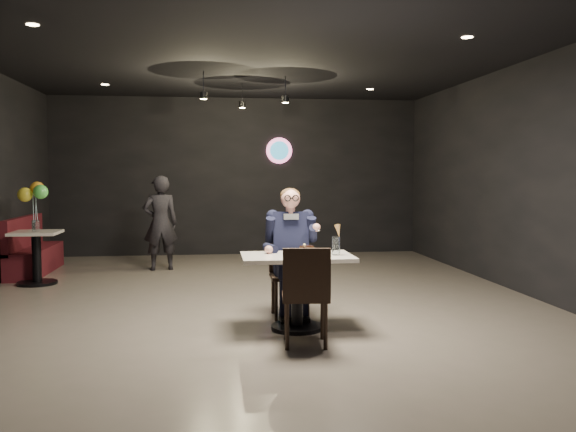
{
  "coord_description": "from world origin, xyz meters",
  "views": [
    {
      "loc": [
        -0.49,
        -7.26,
        1.56
      ],
      "look_at": [
        0.33,
        -0.7,
        1.1
      ],
      "focal_mm": 38.0,
      "sensor_mm": 36.0,
      "label": 1
    }
  ],
  "objects": [
    {
      "name": "sundae_glass",
      "position": [
        0.73,
        -1.34,
        0.84
      ],
      "size": [
        0.08,
        0.08,
        0.18
      ],
      "primitive_type": "cylinder",
      "color": "silver",
      "rests_on": "main_table"
    },
    {
      "name": "floor",
      "position": [
        0.0,
        0.0,
        0.0
      ],
      "size": [
        9.0,
        9.0,
        0.0
      ],
      "primitive_type": "plane",
      "color": "slate",
      "rests_on": "ground"
    },
    {
      "name": "mint_leaf",
      "position": [
        0.41,
        -1.39,
        0.84
      ],
      "size": [
        0.06,
        0.04,
        0.01
      ],
      "primitive_type": "ellipsoid",
      "color": "green",
      "rests_on": "cake_slice"
    },
    {
      "name": "balloon_vase",
      "position": [
        -2.95,
        1.61,
        0.83
      ],
      "size": [
        0.1,
        0.1,
        0.16
      ],
      "primitive_type": "cylinder",
      "color": "silver",
      "rests_on": "side_table"
    },
    {
      "name": "seated_man",
      "position": [
        0.34,
        -0.75,
        0.72
      ],
      "size": [
        0.6,
        0.8,
        1.44
      ],
      "primitive_type": "cube",
      "color": "black",
      "rests_on": "floor"
    },
    {
      "name": "cake_slice",
      "position": [
        0.43,
        -1.38,
        0.8
      ],
      "size": [
        0.14,
        0.13,
        0.08
      ],
      "primitive_type": "cube",
      "rotation": [
        0.0,
        0.0,
        0.35
      ],
      "color": "black",
      "rests_on": "dessert_plate"
    },
    {
      "name": "chair_far",
      "position": [
        0.34,
        -0.75,
        0.46
      ],
      "size": [
        0.42,
        0.46,
        0.92
      ],
      "primitive_type": "cube",
      "color": "black",
      "rests_on": "floor"
    },
    {
      "name": "wafer_cone",
      "position": [
        0.74,
        -1.38,
        0.99
      ],
      "size": [
        0.08,
        0.08,
        0.13
      ],
      "primitive_type": "cone",
      "rotation": [
        0.0,
        0.0,
        0.26
      ],
      "color": "tan",
      "rests_on": "sundae_glass"
    },
    {
      "name": "side_table",
      "position": [
        -2.95,
        1.61,
        0.39
      ],
      "size": [
        0.63,
        0.63,
        0.78
      ],
      "primitive_type": "cube",
      "color": "white",
      "rests_on": "floor"
    },
    {
      "name": "booth_bench",
      "position": [
        -3.25,
        2.61,
        0.44
      ],
      "size": [
        0.44,
        1.78,
        0.89
      ],
      "primitive_type": "cube",
      "color": "#4C1017",
      "rests_on": "floor"
    },
    {
      "name": "dessert_plate",
      "position": [
        0.4,
        -1.37,
        0.76
      ],
      "size": [
        0.19,
        0.19,
        0.01
      ],
      "primitive_type": "cylinder",
      "color": "white",
      "rests_on": "main_table"
    },
    {
      "name": "passerby",
      "position": [
        -1.32,
        2.71,
        0.76
      ],
      "size": [
        0.61,
        0.45,
        1.53
      ],
      "primitive_type": "imported",
      "rotation": [
        0.0,
        0.0,
        3.3
      ],
      "color": "black",
      "rests_on": "floor"
    },
    {
      "name": "wall_sign",
      "position": [
        0.8,
        4.47,
        2.0
      ],
      "size": [
        0.5,
        0.06,
        0.5
      ],
      "primitive_type": null,
      "color": "pink",
      "rests_on": "floor"
    },
    {
      "name": "balloon_bunch",
      "position": [
        -2.95,
        1.61,
        1.2
      ],
      "size": [
        0.37,
        0.37,
        0.6
      ],
      "primitive_type": "cube",
      "color": "yellow",
      "rests_on": "balloon_vase"
    },
    {
      "name": "chair_near",
      "position": [
        0.34,
        -1.85,
        0.46
      ],
      "size": [
        0.46,
        0.5,
        0.92
      ],
      "primitive_type": "cube",
      "rotation": [
        0.0,
        0.0,
        -0.1
      ],
      "color": "black",
      "rests_on": "floor"
    },
    {
      "name": "main_table",
      "position": [
        0.34,
        -1.3,
        0.38
      ],
      "size": [
        1.1,
        0.7,
        0.75
      ],
      "primitive_type": "cube",
      "color": "white",
      "rests_on": "floor"
    },
    {
      "name": "pendant_lights",
      "position": [
        0.0,
        2.0,
        2.88
      ],
      "size": [
        1.4,
        1.2,
        0.36
      ],
      "primitive_type": "cube",
      "color": "black",
      "rests_on": "floor"
    }
  ]
}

